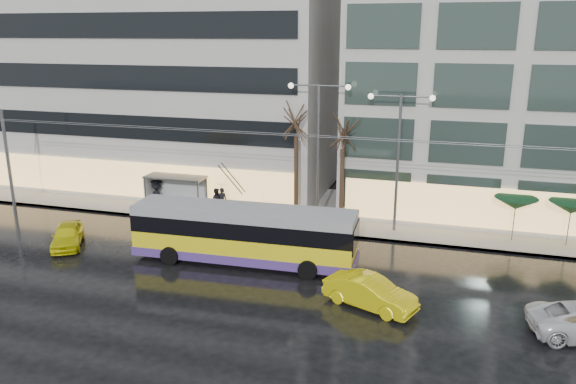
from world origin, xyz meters
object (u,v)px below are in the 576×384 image
at_px(trolleybus, 244,236).
at_px(taxi_a, 67,235).
at_px(bus_shelter, 172,185).
at_px(street_lamp_near, 318,135).

relative_size(trolleybus, taxi_a, 3.13).
bearing_deg(taxi_a, bus_shelter, 39.74).
bearing_deg(trolleybus, taxi_a, -176.61).
distance_m(trolleybus, street_lamp_near, 8.76).
distance_m(bus_shelter, street_lamp_near, 11.14).
xyz_separation_m(trolleybus, taxi_a, (-10.89, -0.64, -0.87)).
relative_size(bus_shelter, taxi_a, 1.06).
height_order(bus_shelter, taxi_a, bus_shelter).
bearing_deg(trolleybus, bus_shelter, 138.54).
distance_m(trolleybus, bus_shelter, 10.64).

